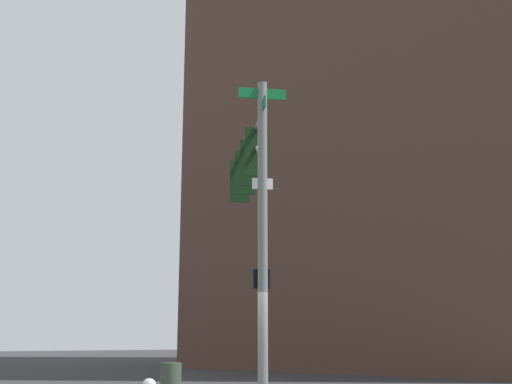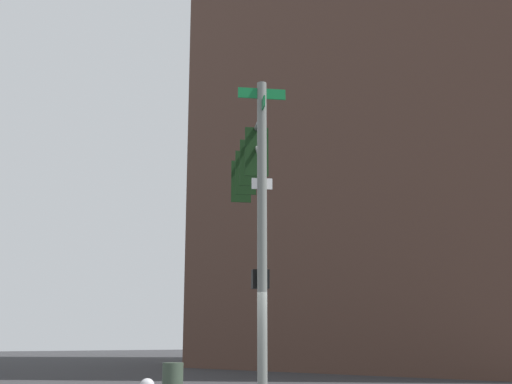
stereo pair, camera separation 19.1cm
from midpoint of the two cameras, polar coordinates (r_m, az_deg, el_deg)
name	(u,v)px [view 1 (the left image)]	position (r m, az deg, el deg)	size (l,w,h in m)	color
signal_pole_assembly	(251,188)	(16.01, -0.76, 0.33)	(4.00, 3.18, 7.14)	slate
litter_bin	(171,381)	(18.55, -7.61, -15.75)	(0.56, 0.56, 0.95)	#384738
building_brick_nearside	(397,18)	(44.76, 11.86, 14.40)	(22.14, 16.62, 43.38)	#4C3328
building_brick_midblock	(357,120)	(55.30, 8.55, 6.11)	(18.96, 18.94, 38.42)	#845B47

